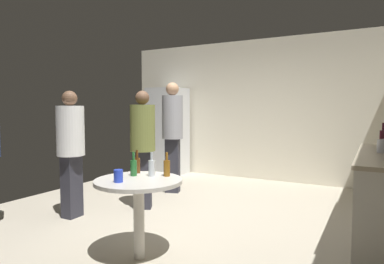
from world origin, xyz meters
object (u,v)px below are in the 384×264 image
object	(u,v)px
refrigerator	(168,131)
beer_bottle_amber	(167,168)
foreground_table	(139,191)
beer_bottle_brown	(137,165)
person_in_gray_shirt	(172,128)
beer_bottle_green	(134,167)
wine_bottle_on_counter	(383,139)
beer_bottle_clear	(152,167)
person_in_white_shirt	(71,144)
person_in_olive_shirt	(143,140)
plastic_cup_blue	(118,176)

from	to	relation	value
refrigerator	beer_bottle_amber	xyz separation A→B (m)	(2.10, -3.28, -0.08)
foreground_table	beer_bottle_brown	world-z (taller)	beer_bottle_brown
beer_bottle_amber	person_in_gray_shirt	xyz separation A→B (m)	(-1.19, 2.01, 0.24)
refrigerator	beer_bottle_green	size ratio (longest dim) A/B	7.83
foreground_table	refrigerator	bearing A→B (deg)	118.99
wine_bottle_on_counter	beer_bottle_clear	distance (m)	2.77
wine_bottle_on_counter	beer_bottle_green	size ratio (longest dim) A/B	1.35
refrigerator	wine_bottle_on_counter	bearing A→B (deg)	-19.35
wine_bottle_on_counter	beer_bottle_green	world-z (taller)	wine_bottle_on_counter
beer_bottle_brown	person_in_white_shirt	distance (m)	1.32
refrigerator	beer_bottle_clear	xyz separation A→B (m)	(1.97, -3.34, -0.08)
foreground_table	beer_bottle_brown	xyz separation A→B (m)	(-0.20, 0.23, 0.19)
refrigerator	foreground_table	distance (m)	4.03
refrigerator	foreground_table	world-z (taller)	refrigerator
foreground_table	person_in_white_shirt	bearing A→B (deg)	159.88
beer_bottle_amber	beer_bottle_green	bearing A→B (deg)	-154.78
person_in_olive_shirt	beer_bottle_green	bearing A→B (deg)	4.91
beer_bottle_amber	person_in_white_shirt	distance (m)	1.66
refrigerator	person_in_olive_shirt	xyz separation A→B (m)	(1.04, -2.24, 0.04)
beer_bottle_brown	beer_bottle_clear	size ratio (longest dim) A/B	1.00
foreground_table	person_in_olive_shirt	size ratio (longest dim) A/B	0.49
refrigerator	person_in_gray_shirt	bearing A→B (deg)	-54.34
beer_bottle_brown	person_in_olive_shirt	distance (m)	1.28
foreground_table	beer_bottle_green	distance (m)	0.25
wine_bottle_on_counter	person_in_gray_shirt	xyz separation A→B (m)	(-2.99, 0.10, 0.04)
plastic_cup_blue	person_in_olive_shirt	xyz separation A→B (m)	(-0.83, 1.46, 0.15)
beer_bottle_clear	plastic_cup_blue	world-z (taller)	beer_bottle_clear
beer_bottle_green	plastic_cup_blue	world-z (taller)	beer_bottle_green
beer_bottle_amber	person_in_white_shirt	bearing A→B (deg)	169.48
foreground_table	person_in_olive_shirt	world-z (taller)	person_in_olive_shirt
person_in_gray_shirt	beer_bottle_clear	bearing A→B (deg)	9.36
beer_bottle_amber	beer_bottle_green	world-z (taller)	same
beer_bottle_brown	beer_bottle_clear	xyz separation A→B (m)	(0.22, -0.05, 0.00)
foreground_table	plastic_cup_blue	size ratio (longest dim) A/B	7.27
beer_bottle_amber	person_in_white_shirt	size ratio (longest dim) A/B	0.14
wine_bottle_on_counter	beer_bottle_brown	distance (m)	2.89
beer_bottle_green	beer_bottle_clear	world-z (taller)	same
wine_bottle_on_counter	plastic_cup_blue	distance (m)	3.10
plastic_cup_blue	person_in_white_shirt	distance (m)	1.58
beer_bottle_green	person_in_olive_shirt	xyz separation A→B (m)	(-0.78, 1.18, 0.13)
person_in_white_shirt	plastic_cup_blue	bearing A→B (deg)	-29.33
beer_bottle_green	person_in_white_shirt	world-z (taller)	person_in_white_shirt
person_in_gray_shirt	refrigerator	bearing A→B (deg)	-162.07
plastic_cup_blue	beer_bottle_amber	bearing A→B (deg)	61.26
beer_bottle_clear	person_in_white_shirt	bearing A→B (deg)	166.34
refrigerator	plastic_cup_blue	bearing A→B (deg)	-63.18
foreground_table	person_in_white_shirt	distance (m)	1.60
beer_bottle_clear	wine_bottle_on_counter	bearing A→B (deg)	45.51
beer_bottle_green	beer_bottle_clear	xyz separation A→B (m)	(0.16, 0.07, 0.00)
wine_bottle_on_counter	person_in_gray_shirt	bearing A→B (deg)	178.06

